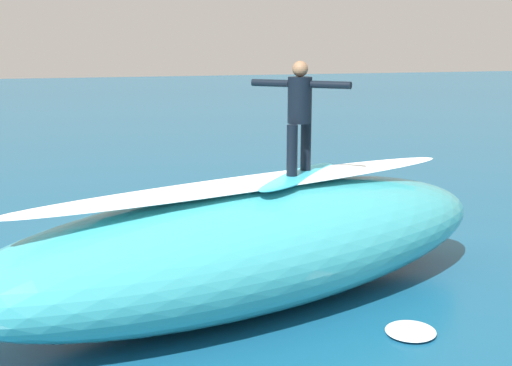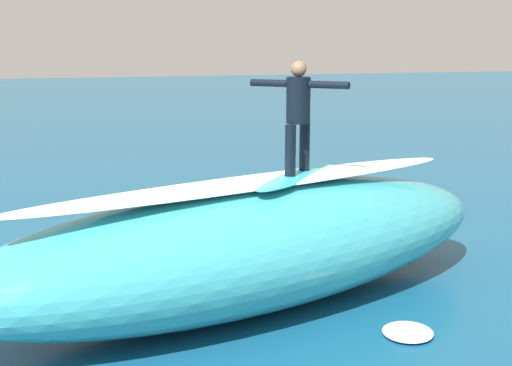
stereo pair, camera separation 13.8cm
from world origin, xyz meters
TOP-DOWN VIEW (x-y plane):
  - ground_plane at (0.00, 0.00)m, footprint 120.00×120.00m
  - wave_crest at (0.28, 2.12)m, footprint 8.23×4.52m
  - wave_foam_lip at (0.28, 2.12)m, footprint 6.65×2.67m
  - surfboard_riding at (-0.38, 1.93)m, footprint 1.93×1.88m
  - surfer_riding at (-0.38, 1.93)m, footprint 1.04×1.08m
  - surfboard_paddling at (-0.23, -1.26)m, footprint 0.61×2.44m
  - surfer_paddling at (-0.22, -1.14)m, footprint 0.36×1.68m
  - foam_patch_near at (2.05, 0.09)m, footprint 1.25×1.24m
  - foam_patch_mid at (-1.15, 3.66)m, footprint 0.87×0.87m

SIDE VIEW (x-z plane):
  - ground_plane at x=0.00m, z-range 0.00..0.00m
  - surfboard_paddling at x=-0.23m, z-range 0.00..0.08m
  - foam_patch_mid at x=-1.15m, z-range 0.00..0.09m
  - foam_patch_near at x=2.05m, z-range 0.00..0.11m
  - surfer_paddling at x=-0.22m, z-range 0.06..0.36m
  - wave_crest at x=0.28m, z-range 0.00..1.61m
  - wave_foam_lip at x=0.28m, z-range 1.61..1.69m
  - surfboard_riding at x=-0.38m, z-range 1.61..1.70m
  - surfer_riding at x=-0.38m, z-range 1.82..3.31m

